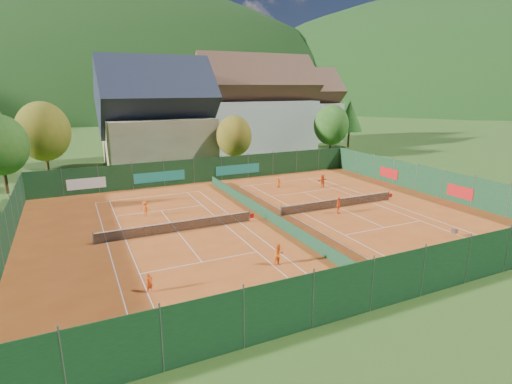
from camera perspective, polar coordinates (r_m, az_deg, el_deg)
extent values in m
plane|color=#2D5019|center=(35.95, 1.36, -3.85)|extent=(600.00, 600.00, 0.00)
cube|color=#B84F1B|center=(35.94, 1.36, -3.82)|extent=(40.00, 32.00, 0.01)
cube|color=white|center=(44.45, -14.93, -0.65)|extent=(10.97, 0.06, 0.00)
cube|color=white|center=(23.00, -3.41, -15.16)|extent=(10.97, 0.06, 0.00)
cube|color=white|center=(32.58, -20.53, -6.80)|extent=(0.06, 23.77, 0.00)
cube|color=white|center=(34.94, -2.34, -4.37)|extent=(0.06, 23.77, 0.00)
cube|color=white|center=(32.68, -18.14, -6.52)|extent=(0.06, 23.77, 0.00)
cube|color=white|center=(34.47, -4.44, -4.68)|extent=(0.06, 23.77, 0.00)
cube|color=white|center=(39.26, -13.43, -2.59)|extent=(8.23, 0.06, 0.00)
cube|color=white|center=(27.62, -7.73, -9.89)|extent=(8.23, 0.06, 0.00)
cube|color=white|center=(33.33, -11.10, -5.61)|extent=(0.06, 12.80, 0.00)
cube|color=white|center=(49.64, 3.49, 1.44)|extent=(10.97, 0.06, 0.00)
cube|color=white|center=(31.91, 24.58, -7.69)|extent=(10.97, 0.06, 0.00)
cube|color=white|center=(37.08, 4.85, -3.26)|extent=(0.06, 23.77, 0.00)
cube|color=white|center=(43.42, 17.50, -1.20)|extent=(0.06, 23.77, 0.00)
cube|color=white|center=(37.75, 6.65, -2.98)|extent=(0.06, 23.77, 0.00)
cube|color=white|center=(42.53, 16.13, -1.43)|extent=(0.06, 23.77, 0.00)
cube|color=white|center=(45.06, 6.83, -0.03)|extent=(8.23, 0.06, 0.00)
cube|color=white|center=(35.38, 17.87, -4.86)|extent=(8.23, 0.06, 0.00)
cube|color=white|center=(40.00, 11.68, -2.17)|extent=(0.06, 12.80, 0.00)
cylinder|color=#59595B|center=(32.37, -22.23, -6.17)|extent=(0.10, 0.10, 1.02)
cylinder|color=#59595B|center=(35.13, -0.97, -3.39)|extent=(0.10, 0.10, 1.02)
cube|color=black|center=(33.18, -11.13, -4.89)|extent=(12.80, 0.02, 0.86)
cube|color=white|center=(33.04, -11.17, -4.19)|extent=(12.80, 0.04, 0.06)
cube|color=red|center=(35.25, -0.60, -3.43)|extent=(0.40, 0.04, 0.40)
cylinder|color=#59595B|center=(36.49, 3.62, -2.72)|extent=(0.10, 0.10, 1.02)
cylinder|color=#59595B|center=(43.91, 18.43, -0.43)|extent=(0.10, 0.10, 1.02)
cube|color=black|center=(39.87, 11.71, -1.55)|extent=(12.80, 0.02, 0.86)
cube|color=white|center=(39.76, 11.74, -0.95)|extent=(12.80, 0.04, 0.06)
cube|color=red|center=(44.09, 18.66, -0.47)|extent=(0.40, 0.04, 0.40)
cube|color=#143822|center=(35.79, 1.37, -3.07)|extent=(0.03, 28.80, 1.00)
cube|color=#13361A|center=(49.89, -6.88, 3.18)|extent=(40.00, 0.04, 3.00)
cube|color=teal|center=(48.40, -13.60, 2.14)|extent=(6.00, 0.03, 1.20)
cube|color=teal|center=(51.26, -2.60, 3.24)|extent=(6.00, 0.03, 1.20)
cube|color=silver|center=(47.52, -23.06, 1.12)|extent=(4.00, 0.03, 1.20)
cube|color=#153A1C|center=(23.28, 19.66, -11.55)|extent=(40.00, 0.04, 3.00)
cube|color=#14371F|center=(32.38, -32.34, -5.55)|extent=(0.04, 32.00, 3.00)
cube|color=#14381E|center=(47.65, 23.43, 1.49)|extent=(0.04, 32.00, 3.00)
cube|color=#B21414|center=(45.22, 27.09, 0.02)|extent=(0.03, 3.00, 1.20)
cube|color=#B21414|center=(51.71, 18.43, 2.59)|extent=(0.03, 3.00, 1.20)
cube|color=tan|center=(62.18, -13.73, 7.04)|extent=(15.00, 12.00, 7.00)
cube|color=#1E2333|center=(61.68, -14.11, 13.02)|extent=(16.20, 12.00, 12.00)
cube|color=silver|center=(73.76, -0.01, 9.41)|extent=(20.00, 11.00, 9.00)
cube|color=brown|center=(73.42, -0.01, 15.05)|extent=(21.60, 11.00, 11.00)
cube|color=silver|center=(87.44, 6.16, 9.85)|extent=(16.00, 10.00, 8.00)
cube|color=brown|center=(87.13, 6.28, 14.11)|extent=(17.28, 10.00, 10.00)
cylinder|color=#402A16|center=(51.87, -32.12, 1.32)|extent=(0.36, 0.36, 2.80)
ellipsoid|color=#255317|center=(51.24, -32.73, 5.66)|extent=(5.72, 5.72, 6.58)
cylinder|color=#4C351B|center=(57.36, -27.57, 3.19)|extent=(0.36, 0.36, 3.15)
ellipsoid|color=olive|center=(56.76, -28.12, 7.63)|extent=(6.44, 6.44, 7.40)
cylinder|color=#49291A|center=(65.75, -32.61, 3.98)|extent=(0.36, 0.36, 3.50)
cylinder|color=#412D17|center=(57.51, -3.10, 4.53)|extent=(0.36, 0.36, 2.45)
ellipsoid|color=olive|center=(56.99, -3.14, 8.00)|extent=(5.01, 5.01, 5.76)
cylinder|color=#4B331A|center=(67.88, 10.53, 6.04)|extent=(0.36, 0.36, 2.80)
ellipsoid|color=#275819|center=(67.40, 10.69, 9.40)|extent=(5.72, 5.72, 6.58)
cylinder|color=#422B17|center=(80.15, 13.07, 7.36)|extent=(0.36, 0.36, 3.15)
cone|color=#225A19|center=(79.72, 13.26, 10.56)|extent=(5.04, 5.04, 5.85)
cylinder|color=#422817|center=(82.22, 5.16, 7.98)|extent=(0.36, 0.36, 3.50)
ellipsoid|color=olive|center=(81.77, 5.24, 11.46)|extent=(7.15, 7.15, 8.22)
ellipsoid|color=black|center=(335.74, -20.64, 4.67)|extent=(440.00, 440.00, 242.00)
ellipsoid|color=black|center=(340.97, 23.79, 5.15)|extent=(380.00, 380.00, 220.40)
cylinder|color=slate|center=(34.84, 26.52, -5.37)|extent=(0.02, 0.02, 0.80)
cylinder|color=slate|center=(35.07, 26.83, -5.28)|extent=(0.02, 0.02, 0.80)
cylinder|color=slate|center=(35.01, 26.14, -5.23)|extent=(0.02, 0.02, 0.80)
cylinder|color=slate|center=(35.24, 26.45, -5.14)|extent=(0.02, 0.02, 0.80)
cube|color=slate|center=(34.99, 26.51, -5.02)|extent=(0.34, 0.34, 0.30)
ellipsoid|color=#CCD833|center=(34.98, 26.52, -4.98)|extent=(0.28, 0.28, 0.16)
sphere|color=#CCD833|center=(27.67, -3.39, -9.67)|extent=(0.07, 0.07, 0.07)
sphere|color=#CCD833|center=(31.45, 24.05, -7.91)|extent=(0.07, 0.07, 0.07)
sphere|color=#CCD833|center=(39.69, 5.21, -2.01)|extent=(0.07, 0.07, 0.07)
sphere|color=#CCD833|center=(40.10, -7.56, -1.91)|extent=(0.07, 0.07, 0.07)
imported|color=#DC4B13|center=(24.24, -14.98, -12.43)|extent=(0.52, 0.44, 1.21)
imported|color=orange|center=(26.68, 3.26, -8.94)|extent=(0.78, 0.64, 1.51)
imported|color=#F75D15|center=(37.74, -15.52, -2.31)|extent=(1.08, 0.91, 1.45)
imported|color=#E64A14|center=(37.91, 11.70, -1.88)|extent=(0.90, 0.95, 1.58)
imported|color=#DC5B13|center=(46.88, 3.20, 1.39)|extent=(0.66, 0.50, 1.22)
imported|color=#ED4E15|center=(47.43, 9.47, 1.57)|extent=(1.48, 0.64, 1.55)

